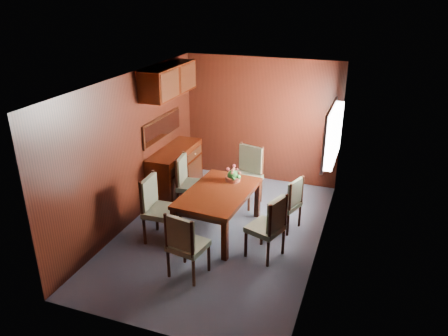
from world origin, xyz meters
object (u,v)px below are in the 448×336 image
at_px(chair_left_near, 157,205).
at_px(flower_centerpiece, 233,174).
at_px(chair_right_near, 270,224).
at_px(dining_table, 219,197).
at_px(chair_head, 185,242).
at_px(sideboard, 176,172).

bearing_deg(chair_left_near, flower_centerpiece, 135.10).
bearing_deg(chair_right_near, chair_left_near, 112.07).
distance_m(dining_table, chair_right_near, 1.02).
bearing_deg(chair_right_near, chair_head, 150.86).
bearing_deg(flower_centerpiece, chair_left_near, -132.43).
xyz_separation_m(chair_right_near, flower_centerpiece, (-0.84, 0.87, 0.28)).
height_order(chair_left_near, chair_head, chair_left_near).
height_order(sideboard, chair_head, chair_head).
xyz_separation_m(chair_left_near, flower_centerpiece, (0.88, 0.96, 0.25)).
bearing_deg(chair_head, flower_centerpiece, 96.77).
xyz_separation_m(chair_head, flower_centerpiece, (0.08, 1.69, 0.28)).
xyz_separation_m(dining_table, chair_head, (0.00, -1.25, -0.06)).
bearing_deg(chair_left_near, chair_head, 44.82).
xyz_separation_m(sideboard, flower_centerpiece, (1.28, -0.51, 0.37)).
xyz_separation_m(sideboard, chair_right_near, (2.12, -1.38, 0.08)).
distance_m(sideboard, flower_centerpiece, 1.42).
height_order(chair_right_near, chair_head, same).
xyz_separation_m(chair_right_near, chair_head, (-0.92, -0.82, -0.00)).
bearing_deg(sideboard, chair_left_near, -74.72).
bearing_deg(chair_left_near, dining_table, 120.66).
relative_size(chair_right_near, flower_centerpiece, 3.75).
distance_m(sideboard, chair_head, 2.51).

